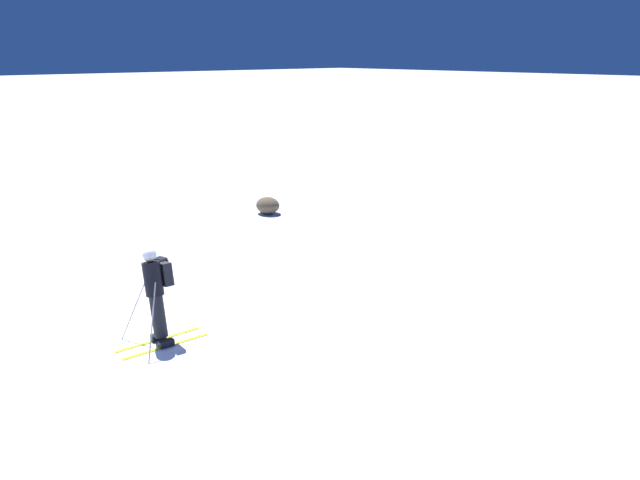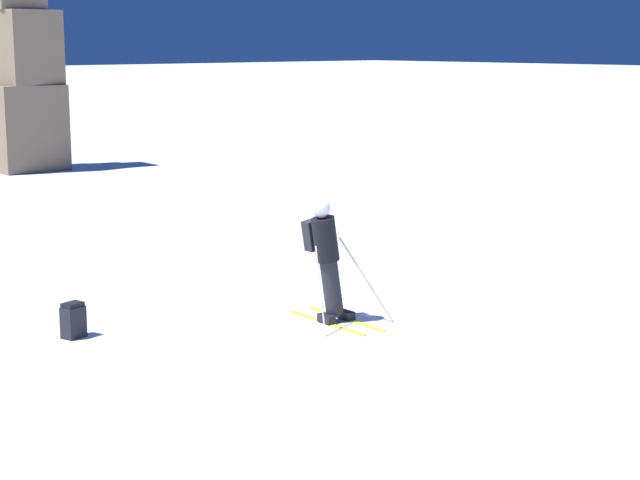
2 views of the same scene
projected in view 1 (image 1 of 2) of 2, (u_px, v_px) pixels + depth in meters
ground_plane at (141, 328)px, 12.50m from camera, size 300.00×300.00×0.00m
skier at (156, 290)px, 11.71m from camera, size 1.29×1.76×1.86m
spare_backpack at (161, 268)px, 15.28m from camera, size 0.34×0.28×0.50m
exposed_boulder_0 at (268, 205)px, 21.31m from camera, size 0.88×0.75×0.57m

